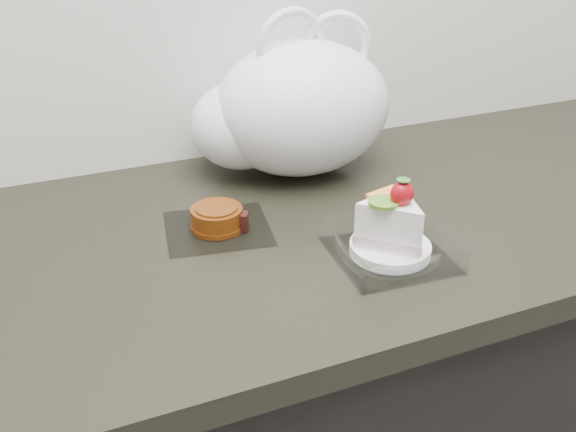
# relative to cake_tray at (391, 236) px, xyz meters

# --- Properties ---
(cake_tray) EXTENTS (0.17, 0.17, 0.12)m
(cake_tray) POSITION_rel_cake_tray_xyz_m (0.00, 0.00, 0.00)
(cake_tray) COLOR white
(cake_tray) RESTS_ON counter
(mooncake_wrap) EXTENTS (0.18, 0.17, 0.04)m
(mooncake_wrap) POSITION_rel_cake_tray_xyz_m (-0.20, 0.17, -0.02)
(mooncake_wrap) COLOR white
(mooncake_wrap) RESTS_ON counter
(plastic_bag) EXTENTS (0.36, 0.26, 0.29)m
(plastic_bag) POSITION_rel_cake_tray_xyz_m (-0.01, 0.33, 0.08)
(plastic_bag) COLOR white
(plastic_bag) RESTS_ON counter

